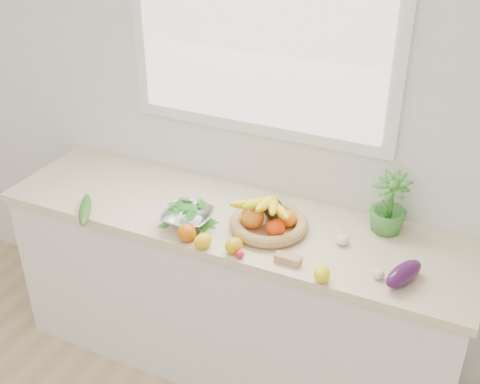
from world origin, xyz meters
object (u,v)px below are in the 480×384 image
at_px(eggplant, 404,274).
at_px(fruit_basket, 268,219).
at_px(apple, 276,228).
at_px(colander_with_spinach, 187,214).
at_px(cucumber, 85,210).
at_px(potted_herb, 389,205).

relative_size(eggplant, fruit_basket, 0.58).
relative_size(apple, colander_with_spinach, 0.30).
relative_size(cucumber, fruit_basket, 0.78).
bearing_deg(potted_herb, apple, -150.24).
relative_size(apple, potted_herb, 0.25).
relative_size(cucumber, colander_with_spinach, 1.11).
bearing_deg(potted_herb, fruit_basket, -155.74).
xyz_separation_m(eggplant, colander_with_spinach, (-0.96, -0.01, 0.02)).
relative_size(potted_herb, fruit_basket, 0.85).
xyz_separation_m(apple, colander_with_spinach, (-0.39, -0.10, 0.02)).
distance_m(apple, cucumber, 0.89).
relative_size(eggplant, cucumber, 0.74).
bearing_deg(cucumber, fruit_basket, 17.02).
distance_m(fruit_basket, colander_with_spinach, 0.36).
height_order(apple, eggplant, eggplant).
height_order(eggplant, colander_with_spinach, colander_with_spinach).
distance_m(potted_herb, fruit_basket, 0.53).
bearing_deg(colander_with_spinach, apple, 14.36).
bearing_deg(eggplant, colander_with_spinach, -179.64).
distance_m(apple, eggplant, 0.58).
bearing_deg(fruit_basket, cucumber, -162.98).
height_order(eggplant, cucumber, eggplant).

